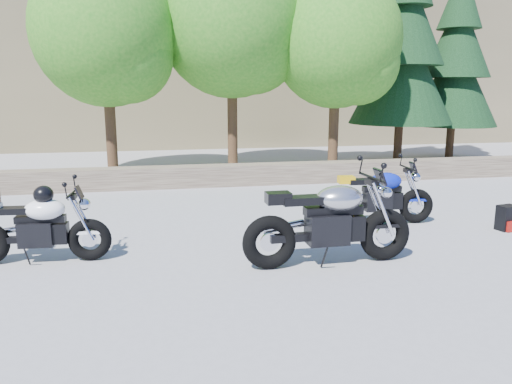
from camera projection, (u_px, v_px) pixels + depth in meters
ground at (256, 259)px, 6.95m from camera, size 90.00×90.00×0.00m
stone_wall at (213, 176)px, 12.18m from camera, size 22.00×0.55×0.50m
hillside at (220, 9)px, 32.89m from camera, size 80.00×30.00×15.00m
tree_decid_left at (109, 36)px, 12.62m from camera, size 3.67×3.67×5.62m
tree_decid_mid at (236, 25)px, 13.54m from camera, size 4.08×4.08×6.24m
tree_decid_right at (341, 45)px, 13.59m from camera, size 3.54×3.54×5.41m
conifer_near at (404, 44)px, 15.24m from camera, size 3.17×3.17×7.06m
conifer_far at (456, 59)px, 16.31m from camera, size 2.82×2.82×6.27m
silver_bike at (330, 223)px, 6.65m from camera, size 2.37×0.75×1.19m
white_bike at (37, 225)px, 6.73m from camera, size 1.93×0.61×1.07m
blue_bike at (379, 197)px, 8.67m from camera, size 2.00×0.63×1.00m
backpack at (507, 218)px, 8.35m from camera, size 0.35×0.32×0.42m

